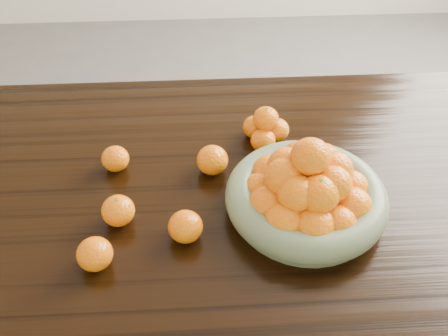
{
  "coord_description": "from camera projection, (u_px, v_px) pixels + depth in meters",
  "views": [
    {
      "loc": [
        -0.09,
        -0.9,
        1.63
      ],
      "look_at": [
        -0.04,
        -0.02,
        0.83
      ],
      "focal_mm": 40.0,
      "sensor_mm": 36.0,
      "label": 1
    }
  ],
  "objects": [
    {
      "name": "fruit_bowl",
      "position": [
        307.0,
        192.0,
        1.15
      ],
      "size": [
        0.38,
        0.38,
        0.21
      ],
      "rotation": [
        0.0,
        0.0,
        0.43
      ],
      "color": "#647354",
      "rests_on": "dining_table"
    },
    {
      "name": "loose_orange_0",
      "position": [
        118.0,
        211.0,
        1.14
      ],
      "size": [
        0.08,
        0.08,
        0.07
      ],
      "primitive_type": "ellipsoid",
      "color": "orange",
      "rests_on": "dining_table"
    },
    {
      "name": "loose_orange_3",
      "position": [
        115.0,
        159.0,
        1.28
      ],
      "size": [
        0.07,
        0.07,
        0.07
      ],
      "primitive_type": "ellipsoid",
      "color": "orange",
      "rests_on": "dining_table"
    },
    {
      "name": "loose_orange_1",
      "position": [
        95.0,
        254.0,
        1.05
      ],
      "size": [
        0.08,
        0.08,
        0.07
      ],
      "primitive_type": "ellipsoid",
      "color": "orange",
      "rests_on": "dining_table"
    },
    {
      "name": "loose_orange_4",
      "position": [
        212.0,
        160.0,
        1.27
      ],
      "size": [
        0.08,
        0.08,
        0.08
      ],
      "primitive_type": "ellipsoid",
      "color": "orange",
      "rests_on": "dining_table"
    },
    {
      "name": "dining_table",
      "position": [
        239.0,
        210.0,
        1.32
      ],
      "size": [
        2.0,
        1.0,
        0.75
      ],
      "color": "black",
      "rests_on": "ground"
    },
    {
      "name": "loose_orange_2",
      "position": [
        185.0,
        227.0,
        1.11
      ],
      "size": [
        0.08,
        0.08,
        0.07
      ],
      "primitive_type": "ellipsoid",
      "color": "orange",
      "rests_on": "dining_table"
    },
    {
      "name": "orange_pyramid",
      "position": [
        265.0,
        129.0,
        1.36
      ],
      "size": [
        0.13,
        0.13,
        0.11
      ],
      "rotation": [
        0.0,
        0.0,
        -0.26
      ],
      "color": "orange",
      "rests_on": "dining_table"
    }
  ]
}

